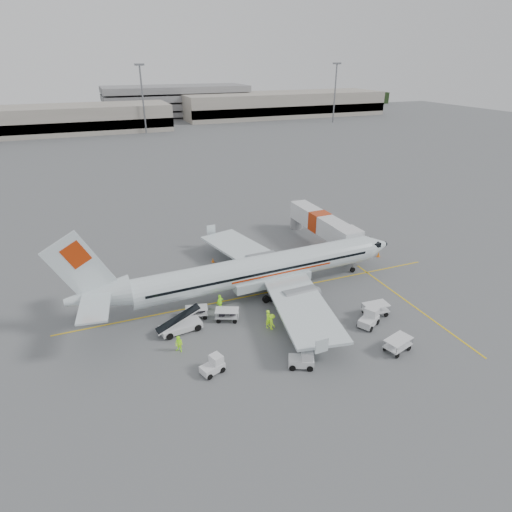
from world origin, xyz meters
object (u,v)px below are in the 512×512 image
object	(u,v)px
jet_bridge	(319,228)
tug_aft	(212,365)
belt_loader	(180,318)
tug_fore	(369,318)
aircraft	(261,252)
tug_mid	(301,358)

from	to	relation	value
jet_bridge	tug_aft	xyz separation A→B (m)	(-22.07, -21.20, -1.49)
belt_loader	tug_fore	distance (m)	18.46
tug_fore	aircraft	bearing A→B (deg)	96.30
aircraft	jet_bridge	size ratio (longest dim) A/B	2.16
tug_fore	tug_aft	distance (m)	16.37
aircraft	belt_loader	distance (m)	11.41
belt_loader	aircraft	bearing A→B (deg)	13.95
jet_bridge	tug_fore	bearing A→B (deg)	-108.16
jet_bridge	tug_mid	xyz separation A→B (m)	(-14.76, -23.26, -1.41)
aircraft	tug_fore	world-z (taller)	aircraft
jet_bridge	tug_fore	distance (m)	21.08
belt_loader	tug_aft	xyz separation A→B (m)	(1.11, -6.95, -0.67)
belt_loader	tug_fore	bearing A→B (deg)	-26.87
jet_bridge	tug_fore	xyz separation A→B (m)	(-5.74, -20.23, -1.37)
tug_aft	aircraft	bearing A→B (deg)	31.31
aircraft	tug_mid	xyz separation A→B (m)	(-1.59, -13.04, -4.28)
jet_bridge	tug_mid	size ratio (longest dim) A/B	7.91
tug_aft	jet_bridge	bearing A→B (deg)	24.22
jet_bridge	aircraft	bearing A→B (deg)	-144.51
belt_loader	tug_mid	world-z (taller)	belt_loader
belt_loader	tug_fore	world-z (taller)	belt_loader
jet_bridge	tug_mid	world-z (taller)	jet_bridge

